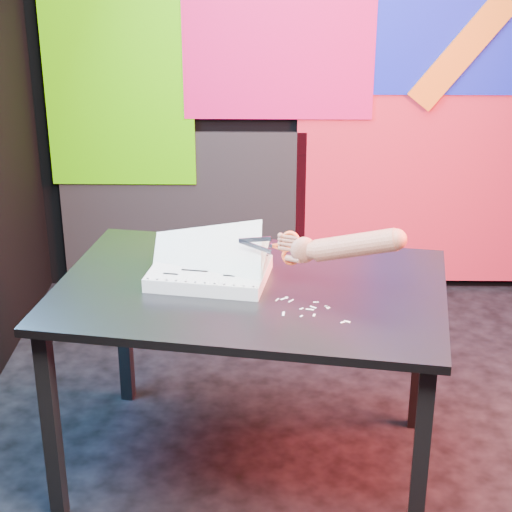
{
  "coord_description": "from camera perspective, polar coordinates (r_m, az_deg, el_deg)",
  "views": [
    {
      "loc": [
        -0.3,
        -2.82,
        1.98
      ],
      "look_at": [
        -0.34,
        -0.16,
        0.87
      ],
      "focal_mm": 60.0,
      "sensor_mm": 36.0,
      "label": 1
    }
  ],
  "objects": [
    {
      "name": "room",
      "position": [
        2.9,
        6.82,
        10.01
      ],
      "size": [
        3.01,
        3.01,
        2.71
      ],
      "color": "black",
      "rests_on": "ground"
    },
    {
      "name": "hand_forearm",
      "position": [
        2.8,
        6.05,
        0.68
      ],
      "size": [
        0.4,
        0.18,
        0.17
      ],
      "rotation": [
        0.0,
        0.0,
        -0.36
      ],
      "color": "#B16754",
      "rests_on": "work_table"
    },
    {
      "name": "work_table",
      "position": [
        2.98,
        -0.38,
        -3.37
      ],
      "size": [
        1.45,
        1.09,
        0.75
      ],
      "rotation": [
        0.0,
        0.0,
        -0.16
      ],
      "color": "black",
      "rests_on": "ground"
    },
    {
      "name": "scissors",
      "position": [
        2.87,
        2.04,
        0.57
      ],
      "size": [
        0.21,
        0.09,
        0.12
      ],
      "rotation": [
        0.0,
        0.0,
        -0.36
      ],
      "color": "#A9B6CF",
      "rests_on": "printout_stack"
    },
    {
      "name": "backdrop",
      "position": [
        4.42,
        5.55,
        9.2
      ],
      "size": [
        2.88,
        0.05,
        2.08
      ],
      "color": "red",
      "rests_on": "ground"
    },
    {
      "name": "paper_clippings",
      "position": [
        2.78,
        3.57,
        -3.55
      ],
      "size": [
        0.24,
        0.19,
        0.0
      ],
      "color": "silver",
      "rests_on": "work_table"
    },
    {
      "name": "printout_stack",
      "position": [
        2.99,
        -3.13,
        -1.11
      ],
      "size": [
        0.44,
        0.36,
        0.21
      ],
      "rotation": [
        0.0,
        0.0,
        -0.17
      ],
      "color": "silver",
      "rests_on": "work_table"
    }
  ]
}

